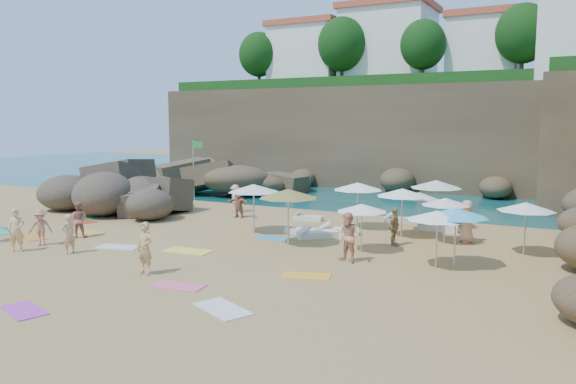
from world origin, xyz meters
The scene contains 47 objects.
ground centered at (0.00, 0.00, 0.00)m, with size 120.00×120.00×0.00m, color tan.
seawater centered at (0.00, 30.00, 0.00)m, with size 120.00×120.00×0.00m, color #0C4751.
cliff_back centered at (2.00, 25.00, 4.00)m, with size 44.00×8.00×8.00m, color brown.
rock_promontory centered at (-11.00, 16.00, 0.00)m, with size 12.00×7.00×2.00m, color brown, non-canonical shape.
clifftop_buildings centered at (2.96, 25.79, 11.24)m, with size 28.48×9.48×7.00m.
clifftop_trees centered at (4.78, 19.52, 11.26)m, with size 35.60×23.82×4.40m.
marina_masts centered at (-16.50, 30.00, 3.00)m, with size 3.10×0.10×6.00m.
rock_outcrop centered at (-9.55, 5.29, 0.00)m, with size 7.48×5.61×2.99m, color brown, non-canonical shape.
flag_pole centered at (-9.75, 11.37, 2.54)m, with size 0.77×0.26×3.99m.
parasol_0 centered at (4.46, 5.72, 2.12)m, with size 2.44×2.44×2.31m.
parasol_1 centered at (7.32, 6.48, 1.75)m, with size 2.02×2.02×1.91m.
parasol_2 centered at (9.03, 4.35, 1.84)m, with size 2.12×2.12×2.00m.
parasol_3 centered at (7.85, 7.61, 2.21)m, with size 2.55×2.55×2.41m.
parasol_5 centered at (0.45, 2.45, 2.15)m, with size 2.48×2.48×2.34m.
parasol_6 centered at (3.14, 0.86, 2.24)m, with size 2.58×2.58×2.44m.
parasol_7 centered at (6.38, 1.14, 1.82)m, with size 2.10×2.10×1.98m.
parasol_8 centered at (12.32, 3.64, 1.95)m, with size 2.25×2.25×2.13m.
parasol_9 centered at (6.98, 4.76, 2.07)m, with size 2.39×2.39×2.26m.
parasol_10 centered at (10.24, 0.45, 2.03)m, with size 2.34×2.34×2.21m.
parasol_11 centered at (9.68, 0.00, 1.95)m, with size 2.24×2.24×2.12m.
lounger_0 centered at (1.26, 6.75, 0.13)m, with size 1.61×0.54×0.25m, color silver.
lounger_1 centered at (2.49, 3.38, 0.12)m, with size 1.55×0.52×0.24m, color white.
lounger_2 centered at (5.85, 8.39, 0.13)m, with size 1.67×0.56×0.26m, color silver.
lounger_3 centered at (4.17, 4.04, 0.15)m, with size 1.87×0.62×0.29m, color white.
lounger_4 centered at (8.17, 7.01, 0.15)m, with size 1.92×0.64×0.30m, color silver.
lounger_5 centered at (3.65, 2.79, 0.15)m, with size 1.88×0.63×0.29m, color white.
towel_2 centered at (-7.92, -3.26, 0.01)m, with size 1.64×0.82×0.03m, color orange.
towel_4 centered at (-6.63, -1.24, 0.01)m, with size 1.67×0.83×0.03m, color gold.
towel_5 centered at (-3.03, -2.92, 0.02)m, with size 1.80×0.90×0.03m, color silver.
towel_6 centered at (0.46, -10.10, 0.01)m, with size 1.66×0.83×0.03m, color #B738B8.
towel_7 centered at (-9.18, 0.84, 0.01)m, with size 1.57×0.78×0.03m, color #C04021.
towel_8 centered at (1.87, 1.70, 0.01)m, with size 1.64×0.82×0.03m, color #2A9AE4.
towel_9 centered at (2.84, -6.20, 0.01)m, with size 1.67×0.84×0.03m, color #F25E88.
towel_10 centered at (5.98, -3.20, 0.01)m, with size 1.66×0.83×0.03m, color #FFAD28.
towel_11 centered at (-10.06, 1.65, 0.01)m, with size 1.68×0.84×0.03m, color green.
towel_12 centered at (0.05, -2.12, 0.02)m, with size 1.95×0.97×0.03m, color #FFE543.
towel_13 centered at (5.36, -7.38, 0.02)m, with size 1.88×0.94×0.03m, color silver.
person_stand_0 centered at (-6.11, -5.42, 0.89)m, with size 0.65×0.43×1.78m, color #DEB474.
person_stand_1 centered at (-6.14, -2.21, 0.82)m, with size 0.80×0.62×1.64m, color #AA6655.
person_stand_2 centered at (-3.68, 7.15, 0.81)m, with size 1.05×0.43×1.63m, color #E3A281.
person_stand_3 centered at (7.22, 2.86, 0.83)m, with size 0.98×0.41×1.67m, color #A28351.
person_stand_4 centered at (9.84, 4.98, 0.94)m, with size 0.92×0.50×1.88m, color tan.
person_stand_5 centered at (-2.50, 5.70, 0.79)m, with size 1.47×0.42×1.58m, color #A76353.
person_stand_6 centered at (-3.98, -4.64, 0.81)m, with size 0.59×0.39×1.61m, color tan.
person_lie_0 centered at (-6.21, -4.20, 0.21)m, with size 1.00×1.54×0.41m, color #B9775C.
person_lie_4 centered at (0.91, -5.60, 0.22)m, with size 0.66×1.82×0.44m, color tan.
person_lie_5 centered at (6.54, -0.76, 0.35)m, with size 0.91×1.87×0.71m, color #DD9E7E.
Camera 1 is at (14.20, -20.15, 5.34)m, focal length 35.00 mm.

